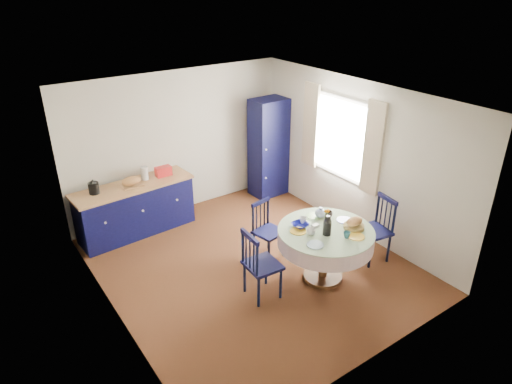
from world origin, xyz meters
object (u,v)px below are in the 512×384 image
kitchen_counter (136,208)px  mug_b (347,235)px  pantry_cabinet (269,148)px  chair_far (267,230)px  chair_left (260,264)px  dining_table (326,238)px  mug_c (328,214)px  mug_d (303,220)px  cobalt_bowl (300,225)px  mug_a (311,232)px  chair_right (376,229)px

kitchen_counter → mug_b: bearing=-63.8°
pantry_cabinet → chair_far: bearing=-128.8°
chair_left → chair_far: size_ratio=1.11×
dining_table → mug_c: (0.26, 0.25, 0.17)m
pantry_cabinet → mug_d: pantry_cabinet is taller
mug_d → cobalt_bowl: 0.11m
mug_a → mug_c: 0.56m
chair_right → mug_c: bearing=-103.9°
chair_right → mug_a: chair_right is taller
dining_table → chair_right: (0.97, -0.05, -0.16)m
kitchen_counter → dining_table: bearing=-62.3°
mug_b → chair_right: bearing=15.5°
kitchen_counter → dining_table: 3.20m
chair_right → mug_c: size_ratio=8.48×
mug_c → cobalt_bowl: mug_c is taller
mug_b → mug_c: 0.58m
pantry_cabinet → mug_d: size_ratio=18.11×
kitchen_counter → chair_left: 2.62m
mug_c → chair_left: bearing=-177.6°
kitchen_counter → chair_right: kitchen_counter is taller
dining_table → chair_left: dining_table is taller
mug_b → mug_a: bearing=135.1°
dining_table → mug_d: 0.39m
chair_left → mug_c: bearing=-83.7°
kitchen_counter → chair_right: (2.62, -2.78, 0.06)m
chair_far → cobalt_bowl: chair_far is taller
kitchen_counter → mug_d: (1.51, -2.41, 0.39)m
kitchen_counter → pantry_cabinet: 2.70m
mug_d → cobalt_bowl: (-0.09, -0.05, -0.02)m
chair_right → kitchen_counter: bearing=-127.6°
chair_left → mug_b: bearing=-111.5°
kitchen_counter → chair_left: (0.69, -2.53, 0.06)m
dining_table → mug_b: (0.08, -0.30, 0.17)m
mug_d → chair_left: bearing=-171.7°
pantry_cabinet → mug_d: (-1.15, -2.36, -0.10)m
mug_b → mug_d: size_ratio=0.89×
kitchen_counter → mug_c: bearing=-55.9°
mug_a → mug_d: (0.10, 0.29, 0.00)m
chair_right → mug_b: chair_right is taller
chair_far → mug_c: 0.96m
chair_left → mug_a: chair_left is taller
chair_right → mug_b: (-0.89, -0.25, 0.33)m
chair_right → mug_b: 0.98m
dining_table → chair_left: (-0.96, 0.20, -0.16)m
chair_right → mug_a: (-1.22, 0.08, 0.33)m
kitchen_counter → chair_far: (1.34, -1.81, 0.01)m
pantry_cabinet → dining_table: size_ratio=1.43×
mug_c → mug_d: 0.41m
kitchen_counter → mug_d: bearing=-61.6°
chair_left → chair_right: chair_right is taller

